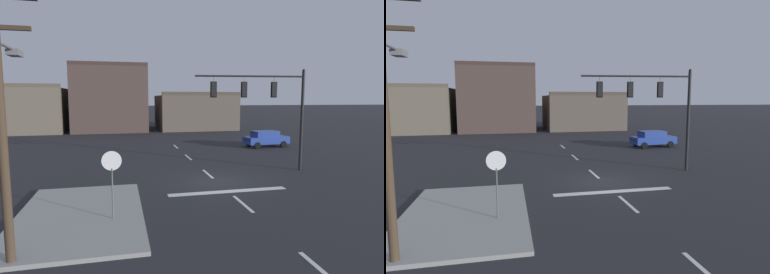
# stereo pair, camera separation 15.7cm
# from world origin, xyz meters

# --- Properties ---
(ground_plane) EXTENTS (400.00, 400.00, 0.00)m
(ground_plane) POSITION_xyz_m (0.00, 0.00, 0.00)
(ground_plane) COLOR #232328
(sidewalk_near_corner) EXTENTS (5.00, 8.00, 0.15)m
(sidewalk_near_corner) POSITION_xyz_m (-7.13, -4.00, 0.07)
(sidewalk_near_corner) COLOR gray
(sidewalk_near_corner) RESTS_ON ground
(stop_bar_paint) EXTENTS (6.40, 0.50, 0.01)m
(stop_bar_paint) POSITION_xyz_m (0.00, -2.00, 0.00)
(stop_bar_paint) COLOR silver
(stop_bar_paint) RESTS_ON ground
(lane_centreline) EXTENTS (0.16, 26.40, 0.01)m
(lane_centreline) POSITION_xyz_m (0.00, 2.00, 0.00)
(lane_centreline) COLOR silver
(lane_centreline) RESTS_ON ground
(signal_mast_near_side) EXTENTS (7.26, 1.03, 6.76)m
(signal_mast_near_side) POSITION_xyz_m (4.08, 2.00, 4.73)
(signal_mast_near_side) COLOR black
(signal_mast_near_side) RESTS_ON ground
(stop_sign) EXTENTS (0.76, 0.64, 2.83)m
(stop_sign) POSITION_xyz_m (-5.80, -4.91, 2.14)
(stop_sign) COLOR #56565B
(stop_sign) RESTS_ON ground
(car_lot_nearside) EXTENTS (4.57, 2.22, 1.61)m
(car_lot_nearside) POSITION_xyz_m (8.81, 11.89, 0.86)
(car_lot_nearside) COLOR navy
(car_lot_nearside) RESTS_ON ground
(utility_pole) EXTENTS (2.20, 2.07, 8.12)m
(utility_pole) POSITION_xyz_m (-8.64, -7.54, 4.53)
(utility_pole) COLOR #423323
(utility_pole) RESTS_ON ground
(building_row) EXTENTS (34.16, 11.71, 9.77)m
(building_row) POSITION_xyz_m (-6.20, 33.12, 3.71)
(building_row) COLOR #665B4C
(building_row) RESTS_ON ground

